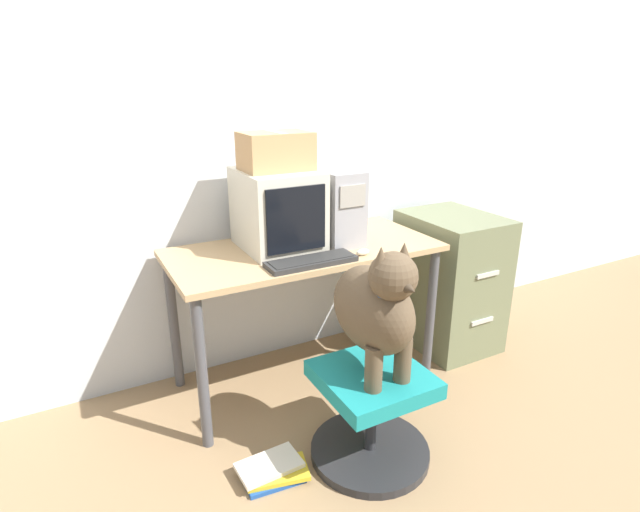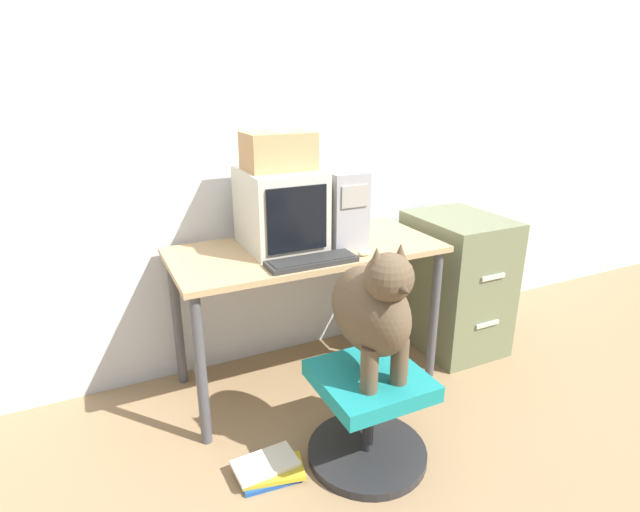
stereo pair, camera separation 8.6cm
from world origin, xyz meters
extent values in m
plane|color=#937551|center=(0.00, 0.00, 0.00)|extent=(12.00, 12.00, 0.00)
cube|color=silver|center=(0.00, 0.71, 1.30)|extent=(8.00, 0.05, 2.60)
cube|color=tan|center=(0.00, 0.32, 0.76)|extent=(1.38, 0.64, 0.03)
cylinder|color=#4C4C51|center=(-0.64, 0.05, 0.37)|extent=(0.05, 0.05, 0.75)
cylinder|color=#4C4C51|center=(0.64, 0.05, 0.37)|extent=(0.05, 0.05, 0.75)
cylinder|color=#4C4C51|center=(-0.64, 0.59, 0.37)|extent=(0.05, 0.05, 0.75)
cylinder|color=#4C4C51|center=(0.64, 0.59, 0.37)|extent=(0.05, 0.05, 0.75)
cube|color=beige|center=(-0.11, 0.39, 0.98)|extent=(0.36, 0.43, 0.40)
cube|color=black|center=(-0.11, 0.17, 0.98)|extent=(0.30, 0.01, 0.31)
cube|color=#99999E|center=(0.19, 0.38, 0.97)|extent=(0.19, 0.43, 0.38)
cube|color=#9E998E|center=(0.19, 0.17, 1.06)|extent=(0.14, 0.01, 0.11)
cube|color=#2D2D2D|center=(-0.08, 0.09, 0.79)|extent=(0.43, 0.14, 0.02)
cube|color=#292928|center=(-0.08, 0.09, 0.81)|extent=(0.40, 0.12, 0.00)
ellipsoid|color=beige|center=(0.20, 0.08, 0.80)|extent=(0.07, 0.04, 0.03)
cylinder|color=#262628|center=(-0.02, -0.36, 0.02)|extent=(0.53, 0.53, 0.04)
cylinder|color=#262628|center=(-0.02, -0.36, 0.20)|extent=(0.05, 0.05, 0.32)
cube|color=teal|center=(-0.02, -0.36, 0.39)|extent=(0.43, 0.44, 0.07)
ellipsoid|color=brown|center=(-0.02, -0.34, 0.71)|extent=(0.26, 0.45, 0.35)
cylinder|color=brown|center=(-0.09, -0.46, 0.53)|extent=(0.07, 0.07, 0.19)
cylinder|color=brown|center=(0.05, -0.46, 0.53)|extent=(0.07, 0.07, 0.19)
sphere|color=brown|center=(-0.02, -0.46, 0.90)|extent=(0.19, 0.19, 0.19)
cone|color=#3E3123|center=(-0.02, -0.55, 0.89)|extent=(0.09, 0.09, 0.09)
cone|color=brown|center=(-0.07, -0.45, 0.98)|extent=(0.07, 0.07, 0.09)
cone|color=brown|center=(0.04, -0.45, 0.98)|extent=(0.07, 0.07, 0.09)
torus|color=blue|center=(-0.02, -0.44, 0.83)|extent=(0.14, 0.14, 0.02)
cube|color=#6B7251|center=(0.98, 0.29, 0.42)|extent=(0.47, 0.59, 0.83)
cube|color=beige|center=(0.98, -0.01, 0.56)|extent=(0.16, 0.01, 0.02)
cube|color=beige|center=(0.98, -0.01, 0.27)|extent=(0.16, 0.01, 0.02)
cube|color=tan|center=(-0.11, 0.39, 1.27)|extent=(0.33, 0.24, 0.18)
cube|color=beige|center=(-0.11, 0.39, 1.36)|extent=(0.04, 0.23, 0.00)
cube|color=#1E4C9E|center=(-0.45, -0.28, 0.01)|extent=(0.26, 0.19, 0.02)
cube|color=gold|center=(-0.44, -0.29, 0.03)|extent=(0.29, 0.21, 0.02)
cube|color=silver|center=(-0.46, -0.26, 0.05)|extent=(0.27, 0.17, 0.02)
camera|label=1|loc=(-1.07, -1.85, 1.59)|focal=28.00mm
camera|label=2|loc=(-0.99, -1.89, 1.59)|focal=28.00mm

